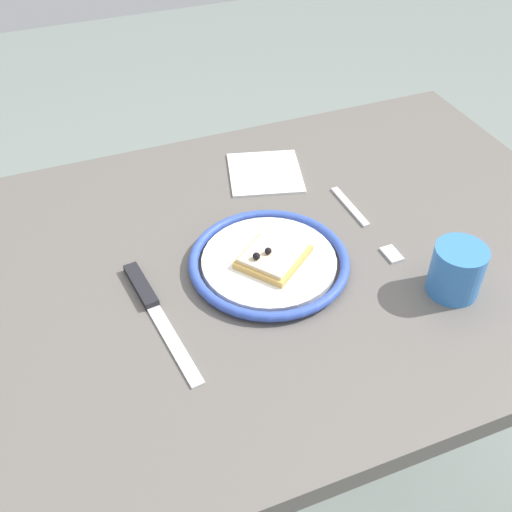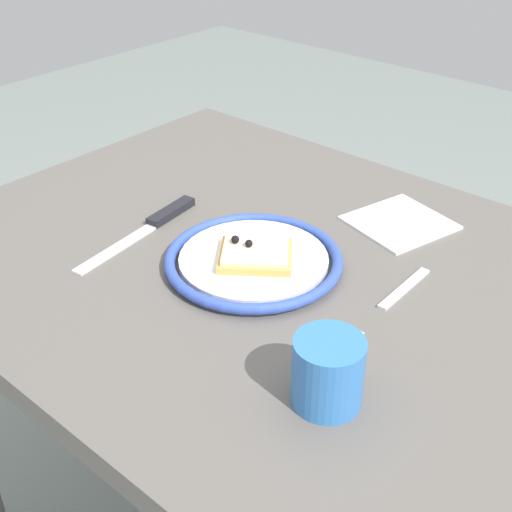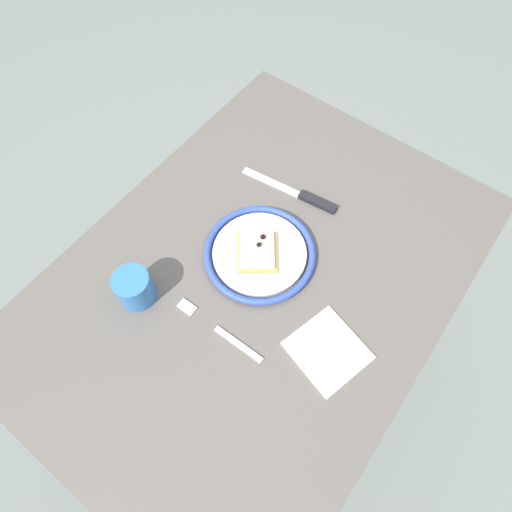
# 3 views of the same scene
# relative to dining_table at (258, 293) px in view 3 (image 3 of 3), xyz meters

# --- Properties ---
(ground_plane) EXTENTS (6.00, 6.00, 0.00)m
(ground_plane) POSITION_rel_dining_table_xyz_m (0.00, 0.00, -0.63)
(ground_plane) COLOR slate
(dining_table) EXTENTS (1.01, 0.72, 0.72)m
(dining_table) POSITION_rel_dining_table_xyz_m (0.00, 0.00, 0.00)
(dining_table) COLOR #5B5651
(dining_table) RESTS_ON ground_plane
(plate) EXTENTS (0.24, 0.24, 0.02)m
(plate) POSITION_rel_dining_table_xyz_m (0.04, 0.02, 0.11)
(plate) COLOR white
(plate) RESTS_ON dining_table
(pizza_slice_near) EXTENTS (0.12, 0.12, 0.03)m
(pizza_slice_near) POSITION_rel_dining_table_xyz_m (0.03, 0.03, 0.12)
(pizza_slice_near) COLOR tan
(pizza_slice_near) RESTS_ON plate
(knife) EXTENTS (0.05, 0.24, 0.01)m
(knife) POSITION_rel_dining_table_xyz_m (0.22, 0.03, 0.10)
(knife) COLOR silver
(knife) RESTS_ON dining_table
(fork) EXTENTS (0.02, 0.20, 0.00)m
(fork) POSITION_rel_dining_table_xyz_m (-0.14, -0.01, 0.10)
(fork) COLOR silver
(fork) RESTS_ON dining_table
(cup) EXTENTS (0.07, 0.07, 0.08)m
(cup) POSITION_rel_dining_table_xyz_m (-0.18, 0.16, 0.13)
(cup) COLOR #3372BF
(cup) RESTS_ON dining_table
(napkin) EXTENTS (0.15, 0.16, 0.00)m
(napkin) POSITION_rel_dining_table_xyz_m (-0.05, -0.20, 0.10)
(napkin) COLOR white
(napkin) RESTS_ON dining_table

